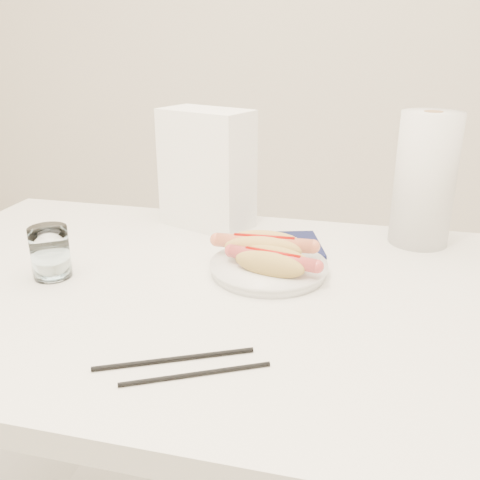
% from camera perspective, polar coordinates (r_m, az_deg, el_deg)
% --- Properties ---
extents(table, '(1.20, 0.80, 0.75)m').
position_cam_1_polar(table, '(0.99, -5.38, -7.80)').
color(table, white).
rests_on(table, ground).
extents(plate, '(0.22, 0.22, 0.02)m').
position_cam_1_polar(plate, '(0.99, 3.09, -3.15)').
color(plate, white).
rests_on(plate, table).
extents(hotdog_left, '(0.18, 0.08, 0.05)m').
position_cam_1_polar(hotdog_left, '(1.01, 2.61, -0.74)').
color(hotdog_left, tan).
rests_on(hotdog_left, plate).
extents(hotdog_right, '(0.17, 0.09, 0.05)m').
position_cam_1_polar(hotdog_right, '(0.95, 3.51, -2.36)').
color(hotdog_right, tan).
rests_on(hotdog_right, plate).
extents(water_glass, '(0.07, 0.07, 0.10)m').
position_cam_1_polar(water_glass, '(1.02, -19.76, -1.27)').
color(water_glass, white).
rests_on(water_glass, table).
extents(chopstick_near, '(0.20, 0.10, 0.01)m').
position_cam_1_polar(chopstick_near, '(0.75, -7.07, -12.60)').
color(chopstick_near, black).
rests_on(chopstick_near, table).
extents(chopstick_far, '(0.18, 0.10, 0.01)m').
position_cam_1_polar(chopstick_far, '(0.72, -4.76, -14.19)').
color(chopstick_far, black).
rests_on(chopstick_far, table).
extents(napkin_box, '(0.23, 0.17, 0.27)m').
position_cam_1_polar(napkin_box, '(1.21, -3.57, 7.60)').
color(napkin_box, white).
rests_on(napkin_box, table).
extents(navy_napkin, '(0.18, 0.18, 0.01)m').
position_cam_1_polar(navy_napkin, '(1.12, 4.85, -0.55)').
color(navy_napkin, '#12173A').
rests_on(navy_napkin, table).
extents(paper_towel_roll, '(0.16, 0.16, 0.28)m').
position_cam_1_polar(paper_towel_roll, '(1.16, 19.27, 6.14)').
color(paper_towel_roll, silver).
rests_on(paper_towel_roll, table).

